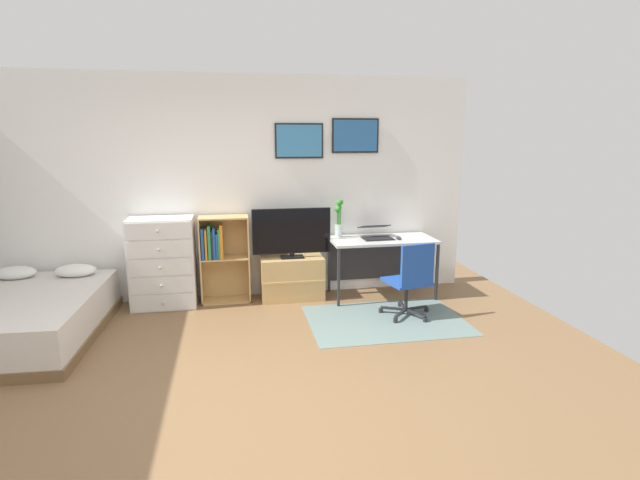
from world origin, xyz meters
name	(u,v)px	position (x,y,z in m)	size (l,w,h in m)	color
ground_plane	(229,392)	(0.00, 0.00, 0.00)	(7.20, 7.20, 0.00)	brown
wall_back_with_posters	(226,188)	(0.02, 2.43, 1.36)	(6.12, 0.09, 2.70)	white
area_rug	(386,320)	(1.70, 1.24, 0.00)	(1.70, 1.20, 0.01)	slate
bed	(21,317)	(-2.02, 1.41, 0.23)	(1.52, 1.97, 0.57)	brown
dresser	(163,263)	(-0.74, 2.15, 0.53)	(0.73, 0.46, 1.06)	silver
bookshelf	(220,253)	(-0.08, 2.22, 0.61)	(0.58, 0.30, 1.05)	tan
tv_stand	(292,278)	(0.78, 2.17, 0.26)	(0.77, 0.41, 0.53)	tan
television	(292,233)	(0.78, 2.15, 0.83)	(0.95, 0.16, 0.61)	black
desk	(380,247)	(1.90, 2.14, 0.61)	(1.29, 0.63, 0.74)	silver
office_chair	(411,278)	(1.98, 1.27, 0.46)	(0.58, 0.57, 0.86)	#232326
laptop	(376,233)	(1.83, 2.12, 0.80)	(0.38, 0.41, 0.16)	black
computer_mouse	(399,238)	(2.08, 1.98, 0.76)	(0.06, 0.10, 0.03)	#262628
bamboo_vase	(339,217)	(1.38, 2.25, 1.00)	(0.11, 0.10, 0.47)	silver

